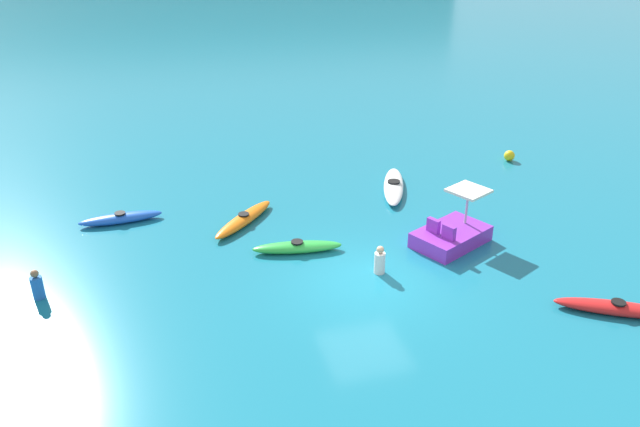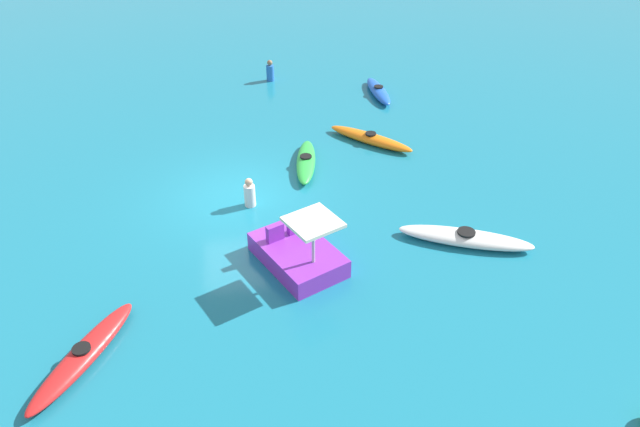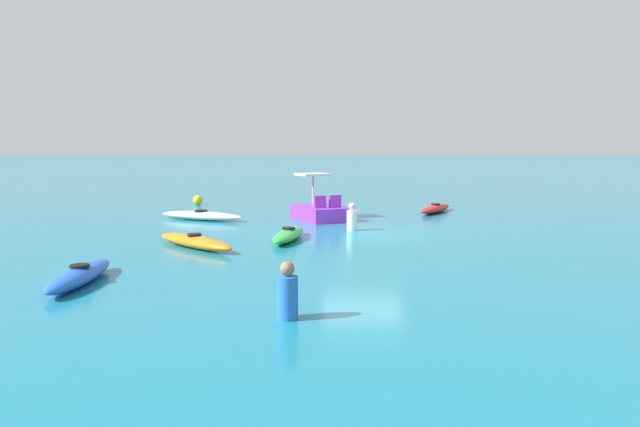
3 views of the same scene
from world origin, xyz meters
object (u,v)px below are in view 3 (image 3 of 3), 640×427
(kayak_green, at_px, (289,235))
(buoy_yellow, at_px, (198,200))
(kayak_blue, at_px, (80,275))
(person_near_shore, at_px, (287,294))
(kayak_white, at_px, (201,216))
(pedal_boat_purple, at_px, (321,211))
(kayak_red, at_px, (435,209))
(kayak_orange, at_px, (194,242))
(person_by_kayaks, at_px, (352,218))

(kayak_green, height_order, buoy_yellow, buoy_yellow)
(kayak_green, bearing_deg, kayak_blue, 145.87)
(person_near_shore, bearing_deg, kayak_blue, 62.32)
(kayak_white, height_order, pedal_boat_purple, pedal_boat_purple)
(person_near_shore, bearing_deg, kayak_red, -18.52)
(kayak_white, relative_size, kayak_green, 1.22)
(kayak_white, height_order, kayak_red, same)
(kayak_white, xyz_separation_m, kayak_green, (-4.63, -3.58, -0.00))
(kayak_white, distance_m, pedal_boat_purple, 4.40)
(kayak_green, distance_m, pedal_boat_purple, 4.90)
(kayak_red, relative_size, person_near_shore, 3.53)
(kayak_white, relative_size, kayak_blue, 1.26)
(kayak_orange, height_order, person_near_shore, person_near_shore)
(kayak_orange, height_order, person_by_kayaks, person_by_kayaks)
(kayak_white, distance_m, person_by_kayaks, 6.03)
(kayak_green, bearing_deg, kayak_red, -36.86)
(person_near_shore, bearing_deg, kayak_orange, 25.31)
(pedal_boat_purple, xyz_separation_m, person_by_kayaks, (-2.81, -1.05, 0.05))
(pedal_boat_purple, bearing_deg, kayak_red, -61.92)
(kayak_blue, height_order, buoy_yellow, buoy_yellow)
(kayak_blue, relative_size, pedal_boat_purple, 0.98)
(kayak_red, height_order, buoy_yellow, buoy_yellow)
(kayak_red, bearing_deg, kayak_orange, 137.55)
(pedal_boat_purple, height_order, person_by_kayaks, pedal_boat_purple)
(pedal_boat_purple, bearing_deg, kayak_orange, 152.45)
(kayak_orange, height_order, pedal_boat_purple, pedal_boat_purple)
(kayak_blue, xyz_separation_m, kayak_red, (12.61, -9.07, -0.00))
(pedal_boat_purple, bearing_deg, person_near_shore, 178.77)
(kayak_white, xyz_separation_m, person_near_shore, (-12.07, -4.13, 0.22))
(pedal_boat_purple, distance_m, person_near_shore, 12.27)
(kayak_blue, distance_m, kayak_orange, 4.18)
(kayak_white, bearing_deg, kayak_blue, -179.99)
(kayak_red, distance_m, pedal_boat_purple, 5.31)
(kayak_blue, distance_m, person_by_kayaks, 9.10)
(kayak_blue, distance_m, pedal_boat_purple, 11.02)
(kayak_blue, xyz_separation_m, buoy_yellow, (15.70, 1.51, 0.06))
(kayak_red, height_order, pedal_boat_purple, pedal_boat_purple)
(kayak_orange, distance_m, person_near_shore, 6.83)
(kayak_blue, bearing_deg, kayak_red, -35.74)
(kayak_blue, height_order, kayak_orange, same)
(person_near_shore, relative_size, person_by_kayaks, 1.00)
(person_near_shore, bearing_deg, pedal_boat_purple, -1.23)
(kayak_white, bearing_deg, person_by_kayaks, -115.67)
(pedal_boat_purple, bearing_deg, kayak_white, 92.63)
(buoy_yellow, bearing_deg, person_near_shore, -162.50)
(pedal_boat_purple, relative_size, person_by_kayaks, 3.20)
(buoy_yellow, bearing_deg, kayak_blue, -174.51)
(kayak_green, distance_m, buoy_yellow, 11.60)
(kayak_orange, relative_size, kayak_green, 0.95)
(kayak_red, bearing_deg, buoy_yellow, 73.68)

